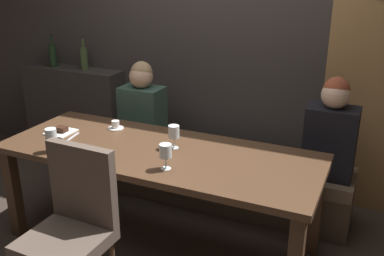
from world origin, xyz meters
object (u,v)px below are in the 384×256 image
(dining_table, at_px, (159,162))
(wine_glass_near_left, at_px, (174,132))
(diner_bearded, at_px, (331,131))
(dessert_plate, at_px, (61,131))
(wine_glass_near_right, at_px, (166,152))
(wine_glass_center_front, at_px, (51,136))
(wine_bottle_dark_red, at_px, (53,55))
(diner_redhead, at_px, (142,106))
(wine_bottle_pale_label, at_px, (84,58))
(chair_near_side, at_px, (73,220))
(fork_on_table, at_px, (73,137))
(banquette_bench, at_px, (199,175))
(espresso_cup, at_px, (116,126))

(dining_table, height_order, wine_glass_near_left, wine_glass_near_left)
(diner_bearded, relative_size, dessert_plate, 3.94)
(wine_glass_near_right, bearing_deg, wine_glass_center_front, -174.57)
(wine_bottle_dark_red, relative_size, wine_glass_near_right, 1.99)
(diner_redhead, xyz_separation_m, wine_bottle_pale_label, (-0.85, 0.35, 0.28))
(wine_bottle_pale_label, bearing_deg, diner_bearded, -8.01)
(chair_near_side, height_order, fork_on_table, chair_near_side)
(banquette_bench, distance_m, diner_redhead, 0.77)
(banquette_bench, bearing_deg, diner_redhead, -177.26)
(banquette_bench, relative_size, wine_bottle_dark_red, 7.67)
(wine_glass_near_right, bearing_deg, banquette_bench, 100.92)
(wine_glass_near_left, xyz_separation_m, espresso_cup, (-0.58, 0.15, -0.09))
(wine_glass_center_front, xyz_separation_m, dessert_plate, (-0.18, 0.30, -0.10))
(diner_bearded, distance_m, wine_bottle_dark_red, 2.82)
(wine_bottle_pale_label, bearing_deg, wine_glass_center_front, -61.35)
(diner_redhead, xyz_separation_m, wine_bottle_dark_red, (-1.23, 0.34, 0.28))
(wine_glass_near_right, distance_m, espresso_cup, 0.83)
(chair_near_side, relative_size, espresso_cup, 8.17)
(dining_table, xyz_separation_m, diner_bearded, (1.04, 0.69, 0.15))
(wine_bottle_dark_red, height_order, wine_bottle_pale_label, same)
(dining_table, relative_size, wine_bottle_pale_label, 6.75)
(wine_bottle_pale_label, bearing_deg, dessert_plate, -62.09)
(chair_near_side, bearing_deg, fork_on_table, 127.52)
(wine_glass_center_front, bearing_deg, wine_glass_near_right, 5.43)
(diner_bearded, xyz_separation_m, dessert_plate, (-1.86, -0.70, -0.05))
(espresso_cup, bearing_deg, wine_bottle_pale_label, 137.57)
(dining_table, height_order, diner_redhead, diner_redhead)
(espresso_cup, xyz_separation_m, dessert_plate, (-0.32, -0.24, -0.01))
(wine_bottle_pale_label, relative_size, fork_on_table, 1.92)
(dessert_plate, height_order, fork_on_table, dessert_plate)
(wine_bottle_dark_red, bearing_deg, diner_bearded, -6.71)
(dining_table, height_order, wine_glass_center_front, wine_glass_center_front)
(wine_glass_near_left, bearing_deg, wine_glass_center_front, -151.48)
(wine_glass_near_left, xyz_separation_m, fork_on_table, (-0.76, -0.13, -0.11))
(diner_redhead, relative_size, wine_glass_center_front, 4.41)
(dining_table, bearing_deg, diner_bearded, 33.46)
(diner_redhead, bearing_deg, chair_near_side, -75.90)
(dining_table, bearing_deg, banquette_bench, 90.00)
(diner_redhead, bearing_deg, wine_glass_center_front, -96.69)
(diner_redhead, height_order, wine_bottle_dark_red, wine_bottle_dark_red)
(wine_glass_near_left, height_order, fork_on_table, wine_glass_near_left)
(wine_glass_near_left, distance_m, wine_glass_near_right, 0.33)
(wine_glass_center_front, xyz_separation_m, fork_on_table, (-0.05, 0.26, -0.11))
(dining_table, distance_m, dessert_plate, 0.83)
(banquette_bench, height_order, wine_glass_near_right, wine_glass_near_right)
(espresso_cup, xyz_separation_m, fork_on_table, (-0.19, -0.28, -0.02))
(wine_bottle_dark_red, distance_m, wine_glass_center_front, 1.75)
(wine_glass_center_front, distance_m, espresso_cup, 0.57)
(dining_table, xyz_separation_m, banquette_bench, (0.00, 0.70, -0.42))
(dining_table, height_order, diner_bearded, diner_bearded)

